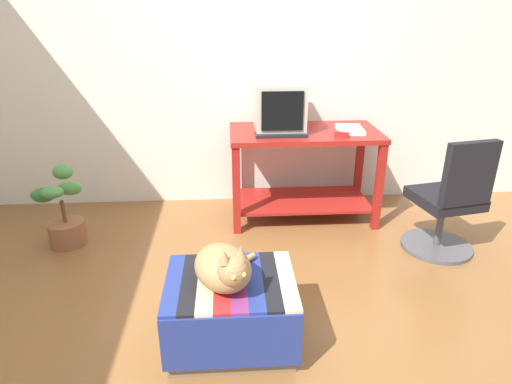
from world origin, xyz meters
TOP-DOWN VIEW (x-y plane):
  - ground_plane at (0.00, 0.00)m, footprint 14.00×14.00m
  - back_wall at (0.00, 2.05)m, footprint 8.00×0.10m
  - desk at (0.49, 1.60)m, footprint 1.22×0.65m
  - tv_monitor at (0.28, 1.64)m, footprint 0.39×0.45m
  - keyboard at (0.28, 1.46)m, footprint 0.40×0.15m
  - book at (0.85, 1.55)m, footprint 0.22×0.29m
  - ottoman_with_blanket at (-0.14, 0.06)m, footprint 0.67×0.55m
  - cat at (-0.17, 0.01)m, footprint 0.39×0.47m
  - potted_plant at (-1.39, 1.23)m, footprint 0.38×0.33m
  - office_chair at (1.44, 0.92)m, footprint 0.52×0.52m
  - stapler at (0.74, 1.39)m, footprint 0.11×0.08m

SIDE VIEW (x-z plane):
  - ground_plane at x=0.00m, z-range 0.00..0.00m
  - ottoman_with_blanket at x=-0.14m, z-range 0.00..0.39m
  - potted_plant at x=-1.39m, z-range -0.07..0.53m
  - office_chair at x=1.44m, z-range -0.06..0.83m
  - cat at x=-0.17m, z-range 0.36..0.65m
  - desk at x=0.49m, z-range 0.14..0.90m
  - keyboard at x=0.28m, z-range 0.77..0.79m
  - book at x=0.85m, z-range 0.77..0.80m
  - stapler at x=0.74m, z-range 0.77..0.81m
  - tv_monitor at x=0.28m, z-range 0.76..1.14m
  - back_wall at x=0.00m, z-range 0.00..2.60m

